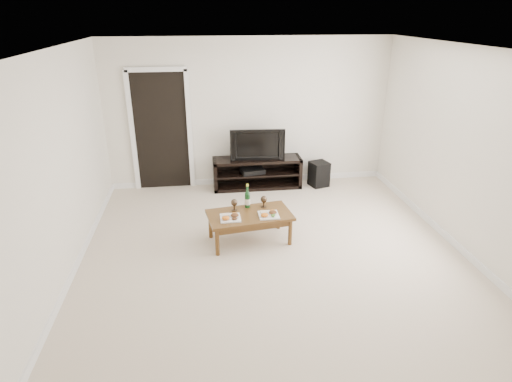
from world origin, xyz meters
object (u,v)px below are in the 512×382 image
(media_console, at_px, (257,173))
(television, at_px, (257,143))
(subwoofer, at_px, (319,174))
(coffee_table, at_px, (250,227))

(media_console, bearing_deg, television, 0.00)
(television, bearing_deg, subwoofer, -0.74)
(subwoofer, relative_size, coffee_table, 0.40)
(television, xyz_separation_m, subwoofer, (1.13, -0.08, -0.60))
(coffee_table, bearing_deg, subwoofer, 51.42)
(media_console, bearing_deg, coffee_table, -100.68)
(subwoofer, bearing_deg, media_console, 159.22)
(subwoofer, height_order, coffee_table, subwoofer)
(media_console, xyz_separation_m, television, (0.00, 0.00, 0.55))
(media_console, relative_size, television, 1.65)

